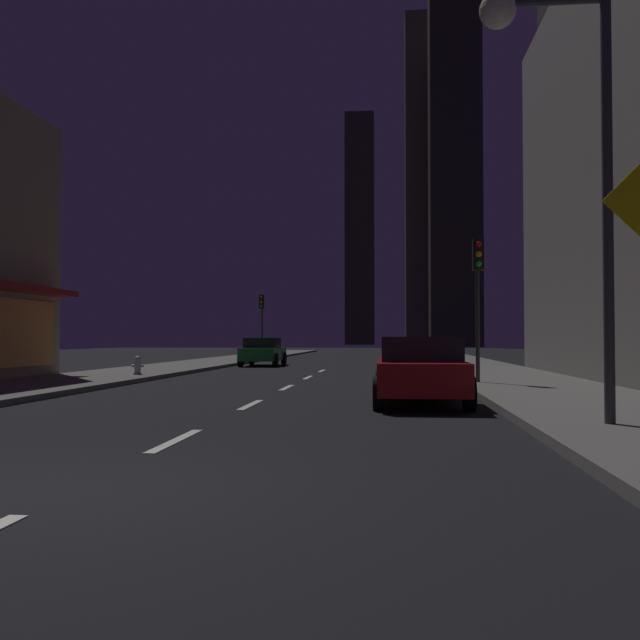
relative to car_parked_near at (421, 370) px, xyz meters
The scene contains 14 objects.
ground_plane 23.36m from the car_parked_near, 98.87° to the left, with size 78.00×136.00×0.10m, color black.
sidewalk_right 23.32m from the car_parked_near, 81.61° to the left, with size 4.00×76.00×0.15m, color #605E59.
sidewalk_left 25.39m from the car_parked_near, 114.68° to the left, with size 4.00×76.00×0.15m, color #605E59.
lane_marking_center 4.21m from the car_parked_near, 150.17° to the left, with size 0.16×28.20×0.01m.
skyscraper_distant_tall 149.82m from the car_parked_near, 92.92° to the left, with size 6.73×6.01×53.94m, color #343227.
skyscraper_distant_mid 120.04m from the car_parked_near, 87.29° to the left, with size 6.22×5.43×62.26m, color #524D3D.
skyscraper_distant_short 109.71m from the car_parked_near, 84.28° to the left, with size 8.65×7.29×63.08m, color #2E2C23.
skyscraper_distant_slender 124.62m from the car_parked_near, 75.12° to the left, with size 5.99×8.82×76.62m, color #39362B.
car_parked_near is the anchor object (origin of this frame).
car_parked_far 21.76m from the car_parked_near, 109.32° to the left, with size 1.98×4.24×1.45m.
fire_hydrant_far_left 12.87m from the car_parked_near, 137.59° to the left, with size 0.42×0.30×0.65m.
traffic_light_near_right 6.24m from the car_parked_near, 70.66° to the left, with size 0.32×0.48×4.20m.
traffic_light_far_left 31.87m from the car_parked_near, 106.64° to the left, with size 0.32×0.48×4.20m.
street_lamp_right 6.40m from the car_parked_near, 67.85° to the right, with size 1.96×0.56×6.58m.
Camera 1 is at (2.94, -6.21, 1.41)m, focal length 39.17 mm.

